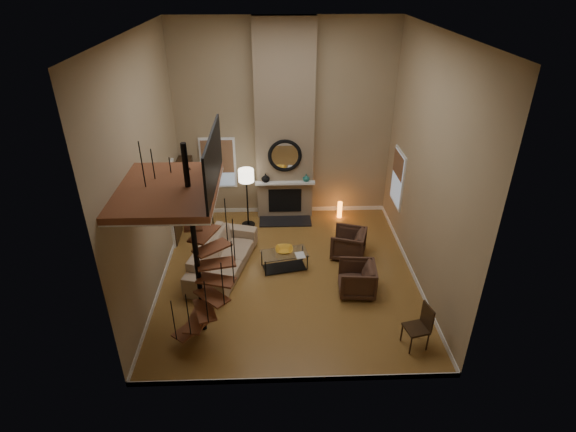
{
  "coord_description": "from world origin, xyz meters",
  "views": [
    {
      "loc": [
        -0.33,
        -8.97,
        6.6
      ],
      "look_at": [
        0.0,
        0.4,
        1.4
      ],
      "focal_mm": 28.48,
      "sensor_mm": 36.0,
      "label": 1
    }
  ],
  "objects_px": {
    "hutch": "(186,191)",
    "sofa": "(222,255)",
    "side_chair": "(421,324)",
    "armchair_near": "(351,244)",
    "accent_lamp": "(340,210)",
    "floor_lamp": "(246,180)",
    "coffee_table": "(284,259)",
    "armchair_far": "(360,279)"
  },
  "relations": [
    {
      "from": "side_chair",
      "to": "armchair_near",
      "type": "bearing_deg",
      "value": 104.66
    },
    {
      "from": "hutch",
      "to": "sofa",
      "type": "xyz_separation_m",
      "value": [
        1.2,
        -2.51,
        -0.55
      ]
    },
    {
      "from": "armchair_far",
      "to": "coffee_table",
      "type": "height_order",
      "value": "armchair_far"
    },
    {
      "from": "hutch",
      "to": "side_chair",
      "type": "distance_m",
      "value": 7.41
    },
    {
      "from": "armchair_far",
      "to": "floor_lamp",
      "type": "height_order",
      "value": "floor_lamp"
    },
    {
      "from": "armchair_far",
      "to": "accent_lamp",
      "type": "relative_size",
      "value": 1.67
    },
    {
      "from": "armchair_near",
      "to": "coffee_table",
      "type": "distance_m",
      "value": 1.79
    },
    {
      "from": "sofa",
      "to": "floor_lamp",
      "type": "relative_size",
      "value": 1.49
    },
    {
      "from": "floor_lamp",
      "to": "side_chair",
      "type": "distance_m",
      "value": 6.06
    },
    {
      "from": "sofa",
      "to": "accent_lamp",
      "type": "height_order",
      "value": "sofa"
    },
    {
      "from": "armchair_near",
      "to": "accent_lamp",
      "type": "xyz_separation_m",
      "value": [
        -0.01,
        2.05,
        -0.1
      ]
    },
    {
      "from": "floor_lamp",
      "to": "armchair_far",
      "type": "bearing_deg",
      "value": -49.86
    },
    {
      "from": "hutch",
      "to": "armchair_near",
      "type": "bearing_deg",
      "value": -24.8
    },
    {
      "from": "accent_lamp",
      "to": "armchair_near",
      "type": "bearing_deg",
      "value": -89.62
    },
    {
      "from": "side_chair",
      "to": "sofa",
      "type": "bearing_deg",
      "value": 146.27
    },
    {
      "from": "sofa",
      "to": "armchair_far",
      "type": "xyz_separation_m",
      "value": [
        3.19,
        -1.01,
        -0.04
      ]
    },
    {
      "from": "hutch",
      "to": "sofa",
      "type": "height_order",
      "value": "hutch"
    },
    {
      "from": "hutch",
      "to": "armchair_near",
      "type": "distance_m",
      "value": 4.91
    },
    {
      "from": "hutch",
      "to": "floor_lamp",
      "type": "height_order",
      "value": "hutch"
    },
    {
      "from": "armchair_near",
      "to": "floor_lamp",
      "type": "xyz_separation_m",
      "value": [
        -2.69,
        1.68,
        1.06
      ]
    },
    {
      "from": "sofa",
      "to": "armchair_near",
      "type": "xyz_separation_m",
      "value": [
        3.22,
        0.47,
        -0.04
      ]
    },
    {
      "from": "coffee_table",
      "to": "hutch",
      "type": "bearing_deg",
      "value": 136.9
    },
    {
      "from": "armchair_near",
      "to": "accent_lamp",
      "type": "distance_m",
      "value": 2.05
    },
    {
      "from": "sofa",
      "to": "coffee_table",
      "type": "xyz_separation_m",
      "value": [
        1.5,
        -0.02,
        -0.11
      ]
    },
    {
      "from": "accent_lamp",
      "to": "side_chair",
      "type": "bearing_deg",
      "value": -80.82
    },
    {
      "from": "hutch",
      "to": "sofa",
      "type": "relative_size",
      "value": 0.7
    },
    {
      "from": "side_chair",
      "to": "hutch",
      "type": "bearing_deg",
      "value": 135.21
    },
    {
      "from": "accent_lamp",
      "to": "side_chair",
      "type": "xyz_separation_m",
      "value": [
        0.84,
        -5.22,
        0.28
      ]
    },
    {
      "from": "hutch",
      "to": "coffee_table",
      "type": "xyz_separation_m",
      "value": [
        2.71,
        -2.53,
        -0.67
      ]
    },
    {
      "from": "sofa",
      "to": "floor_lamp",
      "type": "distance_m",
      "value": 2.44
    },
    {
      "from": "side_chair",
      "to": "accent_lamp",
      "type": "bearing_deg",
      "value": 99.18
    },
    {
      "from": "floor_lamp",
      "to": "hutch",
      "type": "bearing_deg",
      "value": 168.18
    },
    {
      "from": "coffee_table",
      "to": "accent_lamp",
      "type": "relative_size",
      "value": 2.44
    },
    {
      "from": "armchair_near",
      "to": "side_chair",
      "type": "distance_m",
      "value": 3.28
    },
    {
      "from": "sofa",
      "to": "side_chair",
      "type": "height_order",
      "value": "side_chair"
    },
    {
      "from": "accent_lamp",
      "to": "coffee_table",
      "type": "bearing_deg",
      "value": -123.87
    },
    {
      "from": "armchair_near",
      "to": "side_chair",
      "type": "xyz_separation_m",
      "value": [
        0.83,
        -3.17,
        0.17
      ]
    },
    {
      "from": "hutch",
      "to": "side_chair",
      "type": "relative_size",
      "value": 1.95
    },
    {
      "from": "floor_lamp",
      "to": "side_chair",
      "type": "height_order",
      "value": "floor_lamp"
    },
    {
      "from": "sofa",
      "to": "side_chair",
      "type": "xyz_separation_m",
      "value": [
        4.05,
        -2.7,
        0.13
      ]
    },
    {
      "from": "armchair_far",
      "to": "accent_lamp",
      "type": "height_order",
      "value": "armchair_far"
    },
    {
      "from": "coffee_table",
      "to": "side_chair",
      "type": "height_order",
      "value": "side_chair"
    }
  ]
}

